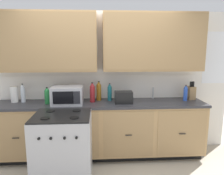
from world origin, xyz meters
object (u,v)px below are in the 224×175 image
object	(u,v)px
bottle_teal	(110,92)
bottle_green	(47,96)
stove_range	(63,148)
knife_block	(191,93)
bottle_clear	(23,93)
bottle_red	(92,92)
bottle_amber	(99,91)
toaster	(124,97)
bottle_blue	(185,93)
paper_towel_roll	(14,94)
microwave	(68,95)

from	to	relation	value
bottle_teal	bottle_green	bearing A→B (deg)	-170.61
stove_range	knife_block	size ratio (longest dim) A/B	3.06
bottle_clear	bottle_red	world-z (taller)	bottle_red
knife_block	bottle_amber	xyz separation A→B (m)	(-1.59, 0.03, 0.04)
stove_range	bottle_green	size ratio (longest dim) A/B	3.55
toaster	bottle_amber	size ratio (longest dim) A/B	0.85
bottle_amber	bottle_teal	bearing A→B (deg)	-5.08
bottle_teal	bottle_blue	world-z (taller)	bottle_teal
stove_range	paper_towel_roll	bearing A→B (deg)	139.91
stove_range	toaster	distance (m)	1.19
bottle_green	bottle_amber	distance (m)	0.84
stove_range	knife_block	distance (m)	2.29
bottle_red	bottle_blue	size ratio (longest dim) A/B	1.24
stove_range	bottle_teal	size ratio (longest dim) A/B	3.27
microwave	knife_block	distance (m)	2.09
paper_towel_roll	bottle_green	distance (m)	0.58
microwave	toaster	bearing A→B (deg)	-0.72
bottle_red	stove_range	bearing A→B (deg)	-120.04
stove_range	bottle_red	world-z (taller)	bottle_red
knife_block	bottle_teal	world-z (taller)	knife_block
toaster	knife_block	distance (m)	1.21
bottle_blue	toaster	bearing A→B (deg)	-174.06
microwave	bottle_blue	xyz separation A→B (m)	(1.94, 0.10, -0.01)
microwave	bottle_teal	bearing A→B (deg)	16.18
toaster	bottle_green	world-z (taller)	bottle_green
toaster	knife_block	world-z (taller)	knife_block
bottle_teal	bottle_red	bearing A→B (deg)	-160.68
stove_range	bottle_green	bearing A→B (deg)	117.93
bottle_teal	bottle_green	distance (m)	1.01
bottle_clear	bottle_red	size ratio (longest dim) A/B	0.93
bottle_clear	bottle_green	bearing A→B (deg)	-16.92
stove_range	bottle_blue	world-z (taller)	bottle_blue
stove_range	bottle_red	bearing A→B (deg)	59.96
bottle_amber	toaster	bearing A→B (deg)	-29.58
bottle_green	bottle_amber	xyz separation A→B (m)	(0.82, 0.18, 0.03)
knife_block	bottle_teal	distance (m)	1.40
toaster	paper_towel_roll	xyz separation A→B (m)	(-1.77, 0.18, 0.03)
bottle_red	bottle_blue	distance (m)	1.56
toaster	bottle_blue	world-z (taller)	bottle_blue
microwave	bottle_blue	size ratio (longest dim) A/B	1.81
bottle_blue	bottle_amber	bearing A→B (deg)	175.53
stove_range	bottle_blue	size ratio (longest dim) A/B	3.59
stove_range	microwave	world-z (taller)	microwave
bottle_red	bottle_green	xyz separation A→B (m)	(-0.71, -0.06, -0.03)
bottle_red	knife_block	bearing A→B (deg)	2.99
bottle_red	bottle_blue	bearing A→B (deg)	0.14
bottle_green	bottle_amber	size ratio (longest dim) A/B	0.81
bottle_amber	bottle_green	bearing A→B (deg)	-167.47
knife_block	bottle_amber	world-z (taller)	bottle_amber
paper_towel_roll	bottle_amber	xyz separation A→B (m)	(1.37, 0.05, 0.03)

